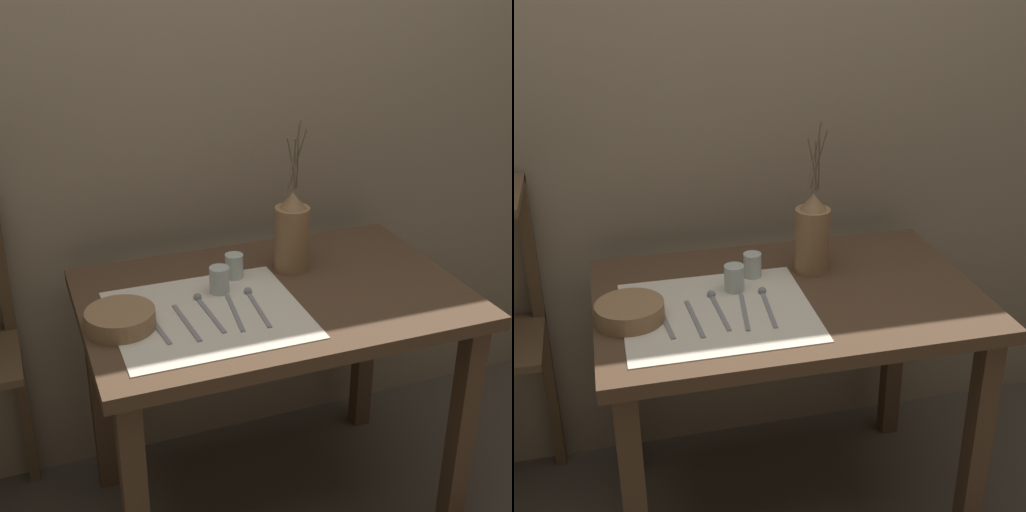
# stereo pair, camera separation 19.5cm
# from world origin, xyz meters

# --- Properties ---
(ground_plane) EXTENTS (12.00, 12.00, 0.00)m
(ground_plane) POSITION_xyz_m (0.00, 0.00, 0.00)
(ground_plane) COLOR #473F35
(stone_wall_back) EXTENTS (7.00, 0.06, 2.40)m
(stone_wall_back) POSITION_xyz_m (0.00, 0.47, 1.20)
(stone_wall_back) COLOR gray
(stone_wall_back) RESTS_ON ground_plane
(wooden_table) EXTENTS (1.08, 0.71, 0.79)m
(wooden_table) POSITION_xyz_m (0.00, 0.00, 0.67)
(wooden_table) COLOR #4C3523
(wooden_table) RESTS_ON ground_plane
(linen_cloth) EXTENTS (0.51, 0.45, 0.00)m
(linen_cloth) POSITION_xyz_m (-0.21, -0.06, 0.79)
(linen_cloth) COLOR beige
(linen_cloth) RESTS_ON wooden_table
(pitcher_with_flowers) EXTENTS (0.10, 0.10, 0.46)m
(pitcher_with_flowers) POSITION_xyz_m (0.11, 0.13, 0.90)
(pitcher_with_flowers) COLOR olive
(pitcher_with_flowers) RESTS_ON wooden_table
(wooden_bowl) EXTENTS (0.18, 0.18, 0.05)m
(wooden_bowl) POSITION_xyz_m (-0.44, -0.05, 0.81)
(wooden_bowl) COLOR #8E6B47
(wooden_bowl) RESTS_ON wooden_table
(glass_tumbler_near) EXTENTS (0.06, 0.06, 0.08)m
(glass_tumbler_near) POSITION_xyz_m (-0.14, 0.05, 0.83)
(glass_tumbler_near) COLOR #B7C1BC
(glass_tumbler_near) RESTS_ON wooden_table
(glass_tumbler_far) EXTENTS (0.05, 0.05, 0.07)m
(glass_tumbler_far) POSITION_xyz_m (-0.07, 0.12, 0.83)
(glass_tumbler_far) COLOR #B7C1BC
(glass_tumbler_far) RESTS_ON wooden_table
(fork_inner) EXTENTS (0.03, 0.20, 0.00)m
(fork_inner) POSITION_xyz_m (-0.36, -0.08, 0.79)
(fork_inner) COLOR gray
(fork_inner) RESTS_ON wooden_table
(fork_outer) EXTENTS (0.03, 0.21, 0.00)m
(fork_outer) POSITION_xyz_m (-0.28, -0.09, 0.79)
(fork_outer) COLOR gray
(fork_outer) RESTS_ON wooden_table
(spoon_outer) EXTENTS (0.03, 0.22, 0.02)m
(spoon_outer) POSITION_xyz_m (-0.21, -0.01, 0.79)
(spoon_outer) COLOR gray
(spoon_outer) RESTS_ON wooden_table
(knife_center) EXTENTS (0.04, 0.20, 0.00)m
(knife_center) POSITION_xyz_m (-0.14, -0.09, 0.79)
(knife_center) COLOR gray
(knife_center) RESTS_ON wooden_table
(spoon_inner) EXTENTS (0.03, 0.22, 0.02)m
(spoon_inner) POSITION_xyz_m (-0.07, -0.03, 0.79)
(spoon_inner) COLOR gray
(spoon_inner) RESTS_ON wooden_table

